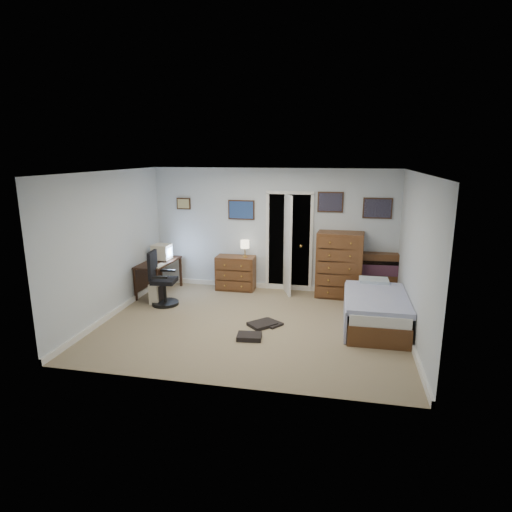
{
  "coord_description": "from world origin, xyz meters",
  "views": [
    {
      "loc": [
        1.39,
        -6.54,
        2.78
      ],
      "look_at": [
        -0.0,
        0.3,
        1.1
      ],
      "focal_mm": 30.0,
      "sensor_mm": 36.0,
      "label": 1
    }
  ],
  "objects": [
    {
      "name": "floor",
      "position": [
        0.0,
        0.0,
        -0.01
      ],
      "size": [
        5.0,
        4.0,
        0.02
      ],
      "primitive_type": "cube",
      "color": "#85775B",
      "rests_on": "ground"
    },
    {
      "name": "computer_desk",
      "position": [
        -2.28,
        1.24,
        0.51
      ],
      "size": [
        0.59,
        1.17,
        0.66
      ],
      "rotation": [
        0.0,
        0.0,
        -0.05
      ],
      "color": "#311C10",
      "rests_on": "floor"
    },
    {
      "name": "crt_monitor",
      "position": [
        -2.18,
        1.38,
        0.83
      ],
      "size": [
        0.36,
        0.33,
        0.32
      ],
      "rotation": [
        0.0,
        0.0,
        -0.05
      ],
      "color": "beige",
      "rests_on": "computer_desk"
    },
    {
      "name": "keyboard",
      "position": [
        -2.02,
        0.88,
        0.67
      ],
      "size": [
        0.15,
        0.36,
        0.02
      ],
      "primitive_type": "cube",
      "rotation": [
        0.0,
        0.0,
        -0.05
      ],
      "color": "beige",
      "rests_on": "computer_desk"
    },
    {
      "name": "pc_tower",
      "position": [
        -2.0,
        0.68,
        0.2
      ],
      "size": [
        0.2,
        0.38,
        0.4
      ],
      "rotation": [
        0.0,
        0.0,
        -0.05
      ],
      "color": "beige",
      "rests_on": "floor"
    },
    {
      "name": "office_chair",
      "position": [
        -1.86,
        0.59,
        0.4
      ],
      "size": [
        0.54,
        0.54,
        1.03
      ],
      "rotation": [
        0.0,
        0.0,
        0.09
      ],
      "color": "black",
      "rests_on": "floor"
    },
    {
      "name": "media_stack",
      "position": [
        -2.32,
        2.1,
        0.37
      ],
      "size": [
        0.16,
        0.16,
        0.74
      ],
      "primitive_type": "cube",
      "rotation": [
        0.0,
        0.0,
        0.06
      ],
      "color": "maroon",
      "rests_on": "floor"
    },
    {
      "name": "low_dresser",
      "position": [
        -0.73,
        1.77,
        0.35
      ],
      "size": [
        0.8,
        0.4,
        0.71
      ],
      "primitive_type": "cube",
      "rotation": [
        0.0,
        0.0,
        0.0
      ],
      "color": "brown",
      "rests_on": "floor"
    },
    {
      "name": "table_lamp",
      "position": [
        -0.53,
        1.78,
        0.96
      ],
      "size": [
        0.18,
        0.18,
        0.35
      ],
      "rotation": [
        0.0,
        0.0,
        0.0
      ],
      "color": "gold",
      "rests_on": "low_dresser"
    },
    {
      "name": "doorway",
      "position": [
        0.35,
        2.27,
        1.0
      ],
      "size": [
        0.96,
        1.12,
        2.05
      ],
      "color": "black",
      "rests_on": "floor"
    },
    {
      "name": "tall_dresser",
      "position": [
        1.38,
        1.75,
        0.65
      ],
      "size": [
        0.91,
        0.57,
        1.3
      ],
      "primitive_type": "cube",
      "rotation": [
        0.0,
        0.0,
        -0.06
      ],
      "color": "brown",
      "rests_on": "floor"
    },
    {
      "name": "headboard_bookcase",
      "position": [
        2.15,
        1.86,
        0.47
      ],
      "size": [
        1.0,
        0.3,
        0.89
      ],
      "rotation": [
        0.0,
        0.0,
        0.05
      ],
      "color": "brown",
      "rests_on": "floor"
    },
    {
      "name": "bed",
      "position": [
        1.99,
        0.36,
        0.28
      ],
      "size": [
        1.0,
        1.84,
        0.6
      ],
      "rotation": [
        0.0,
        0.0,
        0.0
      ],
      "color": "brown",
      "rests_on": "floor"
    },
    {
      "name": "wall_posters",
      "position": [
        0.57,
        1.98,
        1.75
      ],
      "size": [
        4.38,
        0.04,
        0.6
      ],
      "color": "#331E11",
      "rests_on": "floor"
    },
    {
      "name": "floor_clutter",
      "position": [
        0.16,
        -0.25,
        0.03
      ],
      "size": [
        0.65,
        1.01,
        0.07
      ],
      "rotation": [
        0.0,
        0.0,
        0.36
      ],
      "color": "black",
      "rests_on": "floor"
    }
  ]
}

